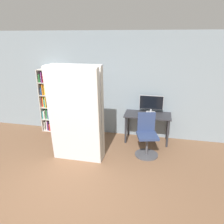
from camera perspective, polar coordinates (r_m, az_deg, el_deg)
The scene contains 8 objects.
ground_plane at distance 4.01m, azimuth -12.81°, elevation -20.96°, with size 16.00×16.00×0.00m, color brown.
wall_back at distance 5.81m, azimuth -2.34°, elevation 7.15°, with size 8.00×0.06×2.70m.
desk at distance 5.53m, azimuth 9.25°, elevation -1.67°, with size 1.14×0.58×0.72m.
monitor at distance 5.56m, azimuth 10.22°, elevation 2.17°, with size 0.60×0.24×0.45m.
office_chair at distance 4.98m, azimuth 9.06°, elevation -6.82°, with size 0.54×0.54×0.96m.
bookshelf at distance 6.28m, azimuth -15.45°, elevation 2.73°, with size 0.73×0.35×1.74m.
mattress_near at distance 4.48m, azimuth -9.70°, elevation -1.13°, with size 1.07×0.32×2.04m.
mattress_far at distance 4.69m, azimuth -8.64°, elevation -0.18°, with size 1.07×0.24×2.04m.
Camera 1 is at (1.45, -2.73, 2.55)m, focal length 35.00 mm.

